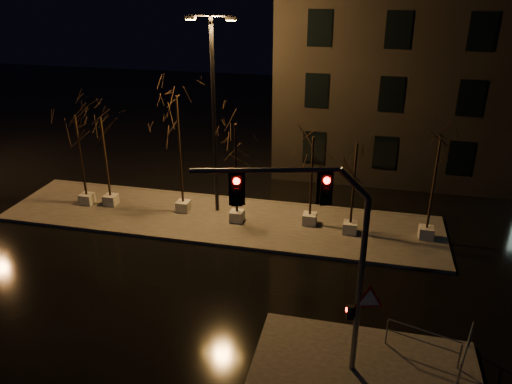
# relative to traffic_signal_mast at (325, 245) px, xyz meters

# --- Properties ---
(ground) EXTENTS (90.00, 90.00, 0.00)m
(ground) POSITION_rel_traffic_signal_mast_xyz_m (-6.05, 3.38, -4.56)
(ground) COLOR black
(ground) RESTS_ON ground
(median) EXTENTS (22.00, 5.00, 0.15)m
(median) POSITION_rel_traffic_signal_mast_xyz_m (-6.05, 9.38, -4.48)
(median) COLOR #3E3C38
(median) RESTS_ON ground
(sidewalk_corner) EXTENTS (7.00, 5.00, 0.15)m
(sidewalk_corner) POSITION_rel_traffic_signal_mast_xyz_m (1.45, -0.12, -4.48)
(sidewalk_corner) COLOR #3E3C38
(sidewalk_corner) RESTS_ON ground
(building) EXTENTS (25.00, 12.00, 15.00)m
(building) POSITION_rel_traffic_signal_mast_xyz_m (7.95, 21.38, 2.94)
(building) COLOR black
(building) RESTS_ON ground
(tree_0) EXTENTS (1.80, 1.80, 4.96)m
(tree_0) POSITION_rel_traffic_signal_mast_xyz_m (-13.37, 9.41, -0.64)
(tree_0) COLOR beige
(tree_0) RESTS_ON median
(tree_1) EXTENTS (1.80, 1.80, 4.88)m
(tree_1) POSITION_rel_traffic_signal_mast_xyz_m (-12.06, 9.57, -0.71)
(tree_1) COLOR beige
(tree_1) RESTS_ON median
(tree_2) EXTENTS (1.80, 1.80, 6.20)m
(tree_2) POSITION_rel_traffic_signal_mast_xyz_m (-8.04, 9.69, 0.30)
(tree_2) COLOR beige
(tree_2) RESTS_ON median
(tree_3) EXTENTS (1.80, 1.80, 5.11)m
(tree_3) POSITION_rel_traffic_signal_mast_xyz_m (-5.05, 9.20, -0.53)
(tree_3) COLOR beige
(tree_3) RESTS_ON median
(tree_4) EXTENTS (1.80, 1.80, 4.58)m
(tree_4) POSITION_rel_traffic_signal_mast_xyz_m (-1.50, 9.71, -0.93)
(tree_4) COLOR beige
(tree_4) RESTS_ON median
(tree_5) EXTENTS (1.80, 1.80, 4.57)m
(tree_5) POSITION_rel_traffic_signal_mast_xyz_m (0.48, 9.25, -0.94)
(tree_5) COLOR beige
(tree_5) RESTS_ON median
(tree_6) EXTENTS (1.80, 1.80, 5.11)m
(tree_6) POSITION_rel_traffic_signal_mast_xyz_m (3.95, 9.52, -0.52)
(tree_6) COLOR beige
(tree_6) RESTS_ON median
(traffic_signal_mast) EXTENTS (5.36, 1.37, 6.71)m
(traffic_signal_mast) POSITION_rel_traffic_signal_mast_xyz_m (0.00, 0.00, 0.00)
(traffic_signal_mast) COLOR #5C5E64
(traffic_signal_mast) RESTS_ON sidewalk_corner
(streetlight_main) EXTENTS (2.40, 0.32, 9.62)m
(streetlight_main) POSITION_rel_traffic_signal_mast_xyz_m (-6.37, 10.19, 1.14)
(streetlight_main) COLOR black
(streetlight_main) RESTS_ON median
(guard_rail_a) EXTENTS (2.24, 0.72, 1.01)m
(guard_rail_a) POSITION_rel_traffic_signal_mast_xyz_m (3.18, 1.34, -3.75)
(guard_rail_a) COLOR #5C5E64
(guard_rail_a) RESTS_ON sidewalk_corner
(guard_rail_b) EXTENTS (0.68, 2.04, 1.01)m
(guard_rail_b) POSITION_rel_traffic_signal_mast_xyz_m (4.45, 1.15, -3.75)
(guard_rail_b) COLOR #5C5E64
(guard_rail_b) RESTS_ON sidewalk_corner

